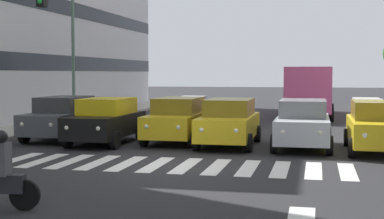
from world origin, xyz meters
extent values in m
plane|color=#262628|center=(0.00, 0.00, 0.00)|extent=(180.00, 180.00, 0.00)
cube|color=black|center=(14.39, -17.42, 3.24)|extent=(8.24, 28.19, 0.90)
cube|color=black|center=(14.39, -17.42, 6.49)|extent=(8.24, 28.19, 0.90)
cube|color=silver|center=(-4.95, 0.00, 0.00)|extent=(0.45, 2.80, 0.01)
cube|color=silver|center=(-4.05, 0.00, 0.00)|extent=(0.45, 2.80, 0.01)
cube|color=silver|center=(-3.15, 0.00, 0.00)|extent=(0.45, 2.80, 0.01)
cube|color=silver|center=(-2.25, 0.00, 0.00)|extent=(0.45, 2.80, 0.01)
cube|color=silver|center=(-1.35, 0.00, 0.00)|extent=(0.45, 2.80, 0.01)
cube|color=silver|center=(-0.45, 0.00, 0.00)|extent=(0.45, 2.80, 0.01)
cube|color=silver|center=(0.45, 0.00, 0.00)|extent=(0.45, 2.80, 0.01)
cube|color=silver|center=(1.35, 0.00, 0.00)|extent=(0.45, 2.80, 0.01)
cube|color=silver|center=(2.25, 0.00, 0.00)|extent=(0.45, 2.80, 0.01)
cube|color=silver|center=(3.15, 0.00, 0.00)|extent=(0.45, 2.80, 0.01)
cube|color=silver|center=(4.05, 0.00, 0.00)|extent=(0.45, 2.80, 0.01)
cube|color=silver|center=(4.95, 0.00, 0.00)|extent=(0.45, 2.80, 0.01)
cube|color=gold|center=(-6.12, -4.07, 0.72)|extent=(1.80, 4.40, 0.80)
cube|color=olive|center=(-6.12, -4.27, 1.42)|extent=(1.58, 2.46, 0.60)
cylinder|color=black|center=(-5.22, -2.62, 0.32)|extent=(0.22, 0.64, 0.64)
cylinder|color=black|center=(-5.22, -5.53, 0.32)|extent=(0.22, 0.64, 0.64)
sphere|color=white|center=(-5.54, -1.92, 0.80)|extent=(0.18, 0.18, 0.18)
cube|color=#B2B7BC|center=(-3.64, -4.48, 0.72)|extent=(1.80, 4.40, 0.80)
cube|color=slate|center=(-3.64, -4.68, 1.42)|extent=(1.58, 2.46, 0.60)
cylinder|color=black|center=(-4.54, -3.03, 0.32)|extent=(0.22, 0.64, 0.64)
cylinder|color=black|center=(-2.74, -3.03, 0.32)|extent=(0.22, 0.64, 0.64)
cylinder|color=black|center=(-4.54, -5.93, 0.32)|extent=(0.22, 0.64, 0.64)
cylinder|color=black|center=(-2.74, -5.93, 0.32)|extent=(0.22, 0.64, 0.64)
sphere|color=white|center=(-4.22, -2.33, 0.80)|extent=(0.18, 0.18, 0.18)
sphere|color=white|center=(-3.06, -2.33, 0.80)|extent=(0.18, 0.18, 0.18)
cube|color=gold|center=(-0.98, -4.57, 0.72)|extent=(1.80, 4.40, 0.80)
cube|color=olive|center=(-0.98, -4.77, 1.42)|extent=(1.58, 2.46, 0.60)
cylinder|color=black|center=(-1.88, -3.11, 0.32)|extent=(0.22, 0.64, 0.64)
cylinder|color=black|center=(-0.08, -3.11, 0.32)|extent=(0.22, 0.64, 0.64)
cylinder|color=black|center=(-1.88, -6.02, 0.32)|extent=(0.22, 0.64, 0.64)
cylinder|color=black|center=(-0.08, -6.02, 0.32)|extent=(0.22, 0.64, 0.64)
sphere|color=white|center=(-1.56, -2.42, 0.80)|extent=(0.18, 0.18, 0.18)
sphere|color=white|center=(-0.41, -2.42, 0.80)|extent=(0.18, 0.18, 0.18)
cube|color=gold|center=(1.12, -5.25, 0.72)|extent=(1.80, 4.40, 0.80)
cube|color=olive|center=(1.12, -5.45, 1.42)|extent=(1.58, 2.46, 0.60)
cylinder|color=black|center=(0.22, -3.80, 0.32)|extent=(0.22, 0.64, 0.64)
cylinder|color=black|center=(2.02, -3.80, 0.32)|extent=(0.22, 0.64, 0.64)
cylinder|color=black|center=(0.22, -6.70, 0.32)|extent=(0.22, 0.64, 0.64)
cylinder|color=black|center=(2.02, -6.70, 0.32)|extent=(0.22, 0.64, 0.64)
sphere|color=white|center=(0.54, -3.10, 0.80)|extent=(0.18, 0.18, 0.18)
sphere|color=white|center=(1.69, -3.10, 0.80)|extent=(0.18, 0.18, 0.18)
cube|color=black|center=(3.67, -4.27, 0.72)|extent=(1.80, 4.40, 0.80)
cube|color=yellow|center=(3.67, -4.47, 1.42)|extent=(1.58, 2.46, 0.60)
cylinder|color=black|center=(2.77, -2.82, 0.32)|extent=(0.22, 0.64, 0.64)
cylinder|color=black|center=(4.57, -2.82, 0.32)|extent=(0.22, 0.64, 0.64)
cylinder|color=black|center=(2.77, -5.73, 0.32)|extent=(0.22, 0.64, 0.64)
cylinder|color=black|center=(4.57, -5.73, 0.32)|extent=(0.22, 0.64, 0.64)
sphere|color=white|center=(3.09, -2.12, 0.80)|extent=(0.18, 0.18, 0.18)
sphere|color=white|center=(4.25, -2.12, 0.80)|extent=(0.18, 0.18, 0.18)
cube|color=#474C51|center=(5.84, -5.15, 0.72)|extent=(1.80, 4.40, 0.80)
cube|color=#343639|center=(5.84, -5.35, 1.42)|extent=(1.58, 2.46, 0.60)
cylinder|color=black|center=(4.94, -3.69, 0.32)|extent=(0.22, 0.64, 0.64)
cylinder|color=black|center=(6.74, -3.69, 0.32)|extent=(0.22, 0.64, 0.64)
cylinder|color=black|center=(4.94, -6.60, 0.32)|extent=(0.22, 0.64, 0.64)
cylinder|color=black|center=(6.74, -6.60, 0.32)|extent=(0.22, 0.64, 0.64)
sphere|color=white|center=(5.27, -3.00, 0.80)|extent=(0.18, 0.18, 0.18)
sphere|color=white|center=(6.42, -3.00, 0.80)|extent=(0.18, 0.18, 0.18)
cube|color=#DB5193|center=(-3.64, -19.59, 1.75)|extent=(2.50, 10.50, 2.50)
cube|color=black|center=(-3.64, -19.59, 2.30)|extent=(2.52, 9.87, 0.80)
cylinder|color=black|center=(-4.89, -15.92, 0.50)|extent=(0.28, 1.00, 1.00)
cylinder|color=black|center=(-2.39, -15.92, 0.50)|extent=(0.28, 1.00, 1.00)
cylinder|color=black|center=(-4.89, -22.74, 0.50)|extent=(0.28, 1.00, 1.00)
cylinder|color=black|center=(-2.39, -22.74, 0.50)|extent=(0.28, 1.00, 1.00)
cylinder|color=black|center=(1.42, 5.82, 0.30)|extent=(0.61, 0.19, 0.60)
cube|color=#4C4C51|center=(1.87, 5.88, 1.00)|extent=(0.33, 0.40, 0.64)
sphere|color=black|center=(1.87, 5.88, 1.44)|extent=(0.26, 0.26, 0.26)
sphere|color=green|center=(3.65, 0.82, 4.71)|extent=(0.14, 0.14, 0.14)
cylinder|color=#4C6B56|center=(8.32, -11.67, 3.80)|extent=(0.16, 0.16, 7.31)
camera|label=1|loc=(-4.10, 15.65, 2.68)|focal=52.55mm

